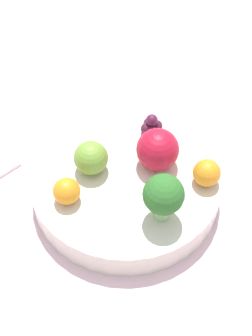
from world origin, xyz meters
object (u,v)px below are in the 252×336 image
at_px(bowl, 126,182).
at_px(broccoli, 163,196).
at_px(orange_front, 67,191).
at_px(orange_back, 207,173).
at_px(apple_green, 91,158).
at_px(grape_cluster, 151,126).
at_px(apple_red, 158,150).

xyz_separation_m(bowl, broccoli, (-0.07, -0.03, 0.06)).
distance_m(orange_front, orange_back, 0.18).
bearing_deg(apple_green, broccoli, -142.96).
height_order(broccoli, orange_back, broccoli).
height_order(bowl, orange_front, orange_front).
bearing_deg(broccoli, grape_cluster, -10.18).
bearing_deg(orange_front, apple_red, -76.56).
relative_size(broccoli, apple_green, 1.54).
distance_m(broccoli, grape_cluster, 0.14).
bearing_deg(apple_red, orange_front, 103.44).
bearing_deg(apple_green, bowl, -112.07).
xyz_separation_m(apple_red, apple_green, (0.01, 0.09, -0.01)).
bearing_deg(bowl, apple_red, -81.89).
height_order(bowl, orange_back, orange_back).
height_order(broccoli, orange_front, broccoli).
xyz_separation_m(apple_green, orange_front, (-0.04, 0.04, -0.01)).
height_order(apple_red, apple_green, apple_red).
relative_size(bowl, apple_green, 5.66).
distance_m(bowl, grape_cluster, 0.09).
xyz_separation_m(bowl, apple_green, (0.02, 0.04, 0.04)).
distance_m(bowl, orange_front, 0.09).
xyz_separation_m(apple_green, orange_back, (-0.05, -0.14, -0.00)).
bearing_deg(grape_cluster, orange_front, 123.33).
relative_size(broccoli, apple_red, 1.24).
relative_size(apple_red, grape_cluster, 1.75).
distance_m(broccoli, orange_front, 0.12).
relative_size(orange_front, orange_back, 0.96).
distance_m(orange_back, grape_cluster, 0.11).
distance_m(apple_red, orange_front, 0.13).
xyz_separation_m(apple_red, grape_cluster, (0.06, -0.01, -0.02)).
bearing_deg(orange_front, broccoli, -115.24).
bearing_deg(grape_cluster, orange_back, -156.13).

